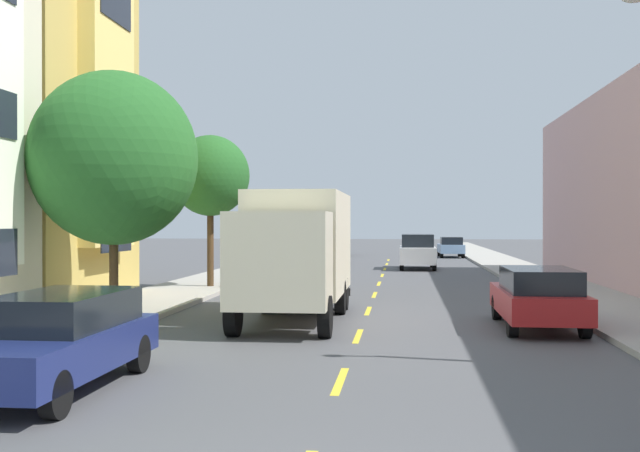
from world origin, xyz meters
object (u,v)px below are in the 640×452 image
(parked_suv_black, at_px, (335,243))
(parked_wagon_navy, at_px, (56,339))
(parked_sedan_burgundy, at_px, (318,251))
(parked_hatchback_sky, at_px, (451,247))
(street_tree_second, at_px, (114,158))
(moving_white_sedan, at_px, (417,251))
(street_tree_third, at_px, (210,176))
(parked_wagon_red, at_px, (538,296))
(parked_sedan_orange, at_px, (268,268))
(delivery_box_truck, at_px, (297,248))

(parked_suv_black, distance_m, parked_wagon_navy, 47.89)
(parked_sedan_burgundy, relative_size, parked_hatchback_sky, 1.12)
(street_tree_second, bearing_deg, moving_white_sedan, 71.05)
(street_tree_third, height_order, parked_sedan_burgundy, street_tree_third)
(street_tree_second, bearing_deg, parked_wagon_red, 1.10)
(parked_sedan_orange, bearing_deg, parked_wagon_red, -52.81)
(parked_wagon_navy, distance_m, parked_sedan_orange, 19.43)
(delivery_box_truck, distance_m, moving_white_sedan, 22.86)
(delivery_box_truck, distance_m, parked_wagon_red, 6.33)
(parked_hatchback_sky, height_order, parked_wagon_red, same)
(delivery_box_truck, distance_m, parked_suv_black, 39.01)
(street_tree_second, relative_size, delivery_box_truck, 0.83)
(parked_sedan_burgundy, relative_size, moving_white_sedan, 0.94)
(parked_wagon_navy, height_order, parked_sedan_burgundy, parked_wagon_navy)
(street_tree_third, relative_size, delivery_box_truck, 0.76)
(parked_hatchback_sky, bearing_deg, parked_sedan_orange, -108.79)
(parked_suv_black, relative_size, parked_sedan_burgundy, 1.07)
(parked_sedan_burgundy, xyz_separation_m, parked_wagon_red, (8.73, -29.31, 0.05))
(parked_wagon_navy, height_order, parked_wagon_red, same)
(street_tree_third, height_order, moving_white_sedan, street_tree_third)
(street_tree_second, relative_size, parked_wagon_navy, 1.35)
(street_tree_third, xyz_separation_m, parked_sedan_burgundy, (1.99, 19.54, -3.65))
(street_tree_second, bearing_deg, parked_sedan_orange, 80.68)
(parked_sedan_burgundy, height_order, parked_wagon_red, parked_wagon_red)
(parked_suv_black, relative_size, moving_white_sedan, 1.01)
(parked_wagon_navy, relative_size, parked_sedan_burgundy, 1.04)
(parked_wagon_navy, height_order, moving_white_sedan, moving_white_sedan)
(street_tree_third, distance_m, parked_sedan_orange, 4.51)
(street_tree_third, distance_m, parked_sedan_burgundy, 19.98)
(parked_hatchback_sky, relative_size, moving_white_sedan, 0.84)
(parked_wagon_navy, xyz_separation_m, moving_white_sedan, (6.16, 31.52, 0.18))
(parked_suv_black, relative_size, parked_sedan_orange, 1.08)
(street_tree_third, xyz_separation_m, delivery_box_truck, (4.60, -8.64, -2.46))
(parked_sedan_burgundy, relative_size, parked_wagon_red, 0.96)
(delivery_box_truck, height_order, parked_wagon_navy, delivery_box_truck)
(street_tree_second, xyz_separation_m, parked_suv_black, (2.18, 40.25, -3.28))
(delivery_box_truck, bearing_deg, parked_sedan_orange, 104.30)
(delivery_box_truck, height_order, parked_hatchback_sky, delivery_box_truck)
(parked_suv_black, xyz_separation_m, parked_wagon_red, (8.54, -40.04, -0.18))
(parked_sedan_orange, bearing_deg, parked_hatchback_sky, 71.21)
(moving_white_sedan, bearing_deg, street_tree_second, -108.95)
(street_tree_third, bearing_deg, moving_white_sedan, 59.48)
(street_tree_third, xyz_separation_m, parked_hatchback_sky, (10.89, 28.15, -3.64))
(parked_suv_black, bearing_deg, parked_sedan_orange, -90.49)
(moving_white_sedan, bearing_deg, parked_sedan_orange, -117.38)
(street_tree_third, bearing_deg, street_tree_second, -90.00)
(street_tree_third, bearing_deg, parked_wagon_red, -42.34)
(parked_wagon_navy, relative_size, moving_white_sedan, 0.98)
(delivery_box_truck, relative_size, parked_sedan_orange, 1.71)
(parked_suv_black, xyz_separation_m, parked_hatchback_sky, (8.72, -2.12, -0.23))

